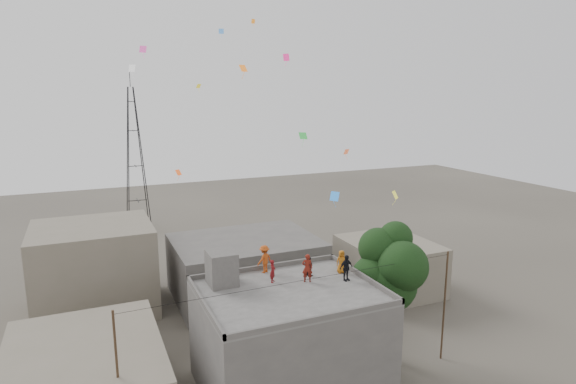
% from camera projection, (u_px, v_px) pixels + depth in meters
% --- Properties ---
extents(main_building, '(10.00, 8.00, 6.10)m').
position_uv_depth(main_building, '(289.00, 341.00, 27.96)').
color(main_building, '#4D4B48').
rests_on(main_building, ground).
extents(parapet, '(10.00, 8.00, 0.30)m').
position_uv_depth(parapet, '(289.00, 289.00, 27.32)').
color(parapet, '#4D4B48').
rests_on(parapet, main_building).
extents(stair_head_box, '(1.60, 1.80, 2.00)m').
position_uv_depth(stair_head_box, '(222.00, 268.00, 28.24)').
color(stair_head_box, '#4D4B48').
rests_on(stair_head_box, main_building).
extents(neighbor_west, '(8.00, 10.00, 4.00)m').
position_uv_depth(neighbor_west, '(86.00, 383.00, 25.69)').
color(neighbor_west, '#6C6555').
rests_on(neighbor_west, ground).
extents(neighbor_north, '(12.00, 9.00, 5.00)m').
position_uv_depth(neighbor_north, '(246.00, 267.00, 41.44)').
color(neighbor_north, '#4D4B48').
rests_on(neighbor_north, ground).
extents(neighbor_northwest, '(9.00, 8.00, 7.00)m').
position_uv_depth(neighbor_northwest, '(94.00, 268.00, 38.36)').
color(neighbor_northwest, '#6C6555').
rests_on(neighbor_northwest, ground).
extents(neighbor_east, '(7.00, 8.00, 4.40)m').
position_uv_depth(neighbor_east, '(389.00, 266.00, 42.58)').
color(neighbor_east, '#6C6555').
rests_on(neighbor_east, ground).
extents(tree, '(4.90, 4.60, 9.10)m').
position_uv_depth(tree, '(391.00, 270.00, 30.76)').
color(tree, black).
rests_on(tree, ground).
extents(utility_line, '(20.12, 0.62, 7.40)m').
position_uv_depth(utility_line, '(306.00, 337.00, 26.88)').
color(utility_line, black).
rests_on(utility_line, ground).
extents(transmission_tower, '(2.97, 2.97, 20.01)m').
position_uv_depth(transmission_tower, '(135.00, 159.00, 61.16)').
color(transmission_tower, black).
rests_on(transmission_tower, ground).
extents(person_red_adult, '(0.75, 0.64, 1.74)m').
position_uv_depth(person_red_adult, '(307.00, 268.00, 28.63)').
color(person_red_adult, maroon).
rests_on(person_red_adult, main_building).
extents(person_orange_child, '(0.76, 0.54, 1.46)m').
position_uv_depth(person_orange_child, '(341.00, 262.00, 30.11)').
color(person_orange_child, '#AC5E13').
rests_on(person_orange_child, main_building).
extents(person_dark_child, '(0.73, 0.73, 1.19)m').
position_uv_depth(person_dark_child, '(309.00, 266.00, 29.71)').
color(person_dark_child, black).
rests_on(person_dark_child, main_building).
extents(person_dark_adult, '(0.98, 0.53, 1.59)m').
position_uv_depth(person_dark_adult, '(346.00, 268.00, 28.84)').
color(person_dark_adult, black).
rests_on(person_dark_adult, main_building).
extents(person_orange_adult, '(1.31, 1.09, 1.76)m').
position_uv_depth(person_orange_adult, '(264.00, 259.00, 30.15)').
color(person_orange_adult, '#AF4314').
rests_on(person_orange_adult, main_building).
extents(person_red_child, '(0.56, 0.60, 1.39)m').
position_uv_depth(person_red_child, '(273.00, 271.00, 28.61)').
color(person_red_child, maroon).
rests_on(person_red_child, main_building).
extents(kites, '(16.24, 14.82, 12.97)m').
position_uv_depth(kites, '(273.00, 120.00, 31.64)').
color(kites, '#EC5218').
rests_on(kites, ground).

